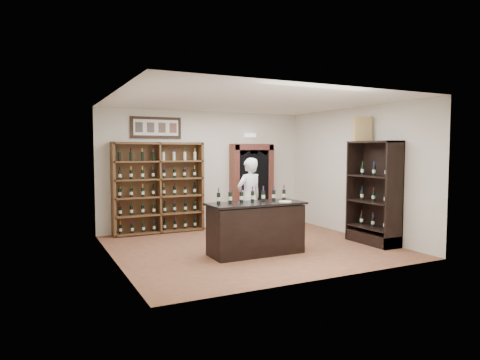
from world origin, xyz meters
The scene contains 21 objects.
floor centered at (0.00, 0.00, 0.00)m, with size 5.50×5.50×0.00m, color brown.
ceiling centered at (0.00, 0.00, 3.00)m, with size 5.50×5.50×0.00m, color white.
wall_back centered at (0.00, 2.50, 1.50)m, with size 5.50×0.04×3.00m, color beige.
wall_left centered at (-2.75, 0.00, 1.50)m, with size 0.04×5.00×3.00m, color beige.
wall_right centered at (2.75, 0.00, 1.50)m, with size 0.04×5.00×3.00m, color beige.
wine_shelf centered at (-1.30, 2.33, 1.10)m, with size 2.20×0.38×2.20m.
framed_picture centered at (-1.30, 2.47, 2.55)m, with size 1.25×0.04×0.52m, color black.
arched_doorway centered at (1.25, 2.33, 1.14)m, with size 1.17×0.35×2.17m.
emergency_light centered at (1.25, 2.42, 2.40)m, with size 0.30×0.10×0.10m, color white.
tasting_counter centered at (-0.20, -0.60, 0.49)m, with size 1.88×0.78×1.00m.
counter_bottle_0 centered at (-0.92, -0.46, 1.11)m, with size 0.07×0.07×0.30m.
counter_bottle_1 centered at (-0.68, -0.46, 1.11)m, with size 0.07×0.07×0.30m.
counter_bottle_2 centered at (-0.44, -0.46, 1.11)m, with size 0.07×0.07×0.30m.
counter_bottle_3 centered at (-0.20, -0.46, 1.11)m, with size 0.07×0.07×0.30m.
counter_bottle_4 centered at (0.04, -0.46, 1.11)m, with size 0.07×0.07×0.30m.
counter_bottle_5 centered at (0.28, -0.46, 1.11)m, with size 0.07×0.07×0.30m.
counter_bottle_6 centered at (0.52, -0.46, 1.11)m, with size 0.07×0.07×0.30m.
side_cabinet centered at (2.52, -0.90, 0.75)m, with size 0.48×1.20×2.20m.
shopkeeper centered at (0.41, 0.84, 0.91)m, with size 0.67×0.44×1.83m, color white.
plate centered at (0.33, -0.81, 1.01)m, with size 0.25×0.25×0.02m, color silver.
wine_crate centered at (2.48, -0.52, 2.47)m, with size 0.38×0.16×0.54m, color tan.
Camera 1 is at (-4.08, -7.77, 2.01)m, focal length 32.00 mm.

